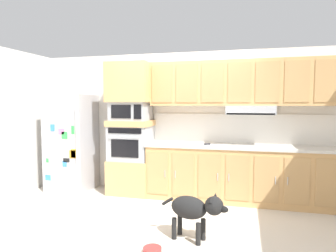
% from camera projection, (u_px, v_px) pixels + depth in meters
% --- Properties ---
extents(ground_plane, '(9.60, 9.60, 0.00)m').
position_uv_depth(ground_plane, '(172.00, 211.00, 4.41)').
color(ground_plane, beige).
extents(back_kitchen_wall, '(6.20, 0.12, 2.50)m').
position_uv_depth(back_kitchen_wall, '(186.00, 123.00, 5.39)').
color(back_kitchen_wall, silver).
rests_on(back_kitchen_wall, ground).
extents(side_panel_left, '(0.12, 7.10, 2.50)m').
position_uv_depth(side_panel_left, '(11.00, 124.00, 5.02)').
color(side_panel_left, silver).
rests_on(side_panel_left, ground).
extents(refrigerator, '(0.76, 0.73, 1.76)m').
position_uv_depth(refrigerator, '(72.00, 142.00, 5.52)').
color(refrigerator, '#ADADB2').
rests_on(refrigerator, ground).
extents(oven_base_cabinet, '(0.74, 0.62, 0.60)m').
position_uv_depth(oven_base_cabinet, '(131.00, 176.00, 5.35)').
color(oven_base_cabinet, tan).
rests_on(oven_base_cabinet, ground).
extents(built_in_oven, '(0.70, 0.62, 0.60)m').
position_uv_depth(built_in_oven, '(131.00, 143.00, 5.30)').
color(built_in_oven, '#A8AAAF').
rests_on(built_in_oven, oven_base_cabinet).
extents(appliance_mid_shelf, '(0.74, 0.62, 0.10)m').
position_uv_depth(appliance_mid_shelf, '(131.00, 123.00, 5.28)').
color(appliance_mid_shelf, tan).
rests_on(appliance_mid_shelf, built_in_oven).
extents(microwave, '(0.64, 0.54, 0.32)m').
position_uv_depth(microwave, '(131.00, 111.00, 5.26)').
color(microwave, '#A8AAAF').
rests_on(microwave, appliance_mid_shelf).
extents(appliance_upper_cabinet, '(0.74, 0.62, 0.68)m').
position_uv_depth(appliance_upper_cabinet, '(131.00, 83.00, 5.23)').
color(appliance_upper_cabinet, tan).
rests_on(appliance_upper_cabinet, microwave).
extents(lower_cabinet_run, '(2.98, 0.63, 0.88)m').
position_uv_depth(lower_cabinet_run, '(238.00, 174.00, 4.86)').
color(lower_cabinet_run, tan).
rests_on(lower_cabinet_run, ground).
extents(countertop_slab, '(3.02, 0.64, 0.04)m').
position_uv_depth(countertop_slab, '(238.00, 146.00, 4.84)').
color(countertop_slab, beige).
rests_on(countertop_slab, lower_cabinet_run).
extents(backsplash_panel, '(3.02, 0.02, 0.50)m').
position_uv_depth(backsplash_panel, '(239.00, 129.00, 5.09)').
color(backsplash_panel, white).
rests_on(backsplash_panel, countertop_slab).
extents(upper_cabinet_with_hood, '(2.98, 0.48, 0.88)m').
position_uv_depth(upper_cabinet_with_hood, '(240.00, 85.00, 4.88)').
color(upper_cabinet_with_hood, tan).
rests_on(upper_cabinet_with_hood, backsplash_panel).
extents(screwdriver, '(0.16, 0.17, 0.03)m').
position_uv_depth(screwdriver, '(207.00, 144.00, 4.86)').
color(screwdriver, black).
rests_on(screwdriver, countertop_slab).
extents(dog, '(0.82, 0.37, 0.58)m').
position_uv_depth(dog, '(194.00, 209.00, 3.44)').
color(dog, black).
rests_on(dog, ground).
extents(dog_food_bowl, '(0.20, 0.20, 0.06)m').
position_uv_depth(dog_food_bowl, '(152.00, 250.00, 3.17)').
color(dog_food_bowl, red).
rests_on(dog_food_bowl, ground).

